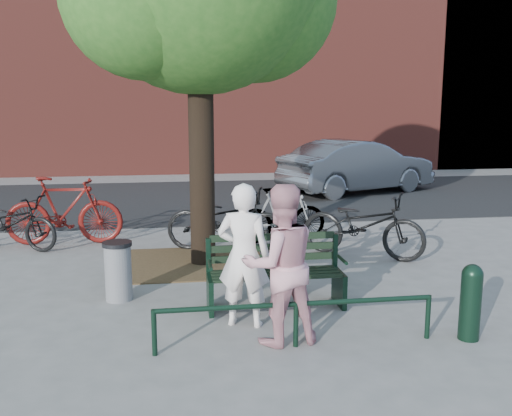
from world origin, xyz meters
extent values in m
plane|color=gray|center=(0.00, 0.00, 0.00)|extent=(90.00, 90.00, 0.00)
cube|color=brown|center=(-1.00, 2.20, 0.01)|extent=(2.40, 2.00, 0.02)
cube|color=black|center=(0.00, 8.50, 0.01)|extent=(40.00, 7.00, 0.01)
cube|color=maroon|center=(0.00, 16.00, 6.00)|extent=(45.00, 4.00, 12.00)
cube|color=black|center=(-0.84, 0.00, 0.23)|extent=(0.06, 0.52, 0.45)
cube|color=black|center=(-0.84, 0.23, 0.67)|extent=(0.06, 0.06, 0.44)
cylinder|color=black|center=(-0.84, -0.10, 0.63)|extent=(0.04, 0.36, 0.04)
cube|color=black|center=(0.84, 0.00, 0.23)|extent=(0.06, 0.52, 0.45)
cube|color=black|center=(0.84, 0.23, 0.67)|extent=(0.06, 0.06, 0.44)
cylinder|color=black|center=(0.84, -0.10, 0.63)|extent=(0.04, 0.36, 0.04)
cube|color=black|center=(0.00, 0.00, 0.45)|extent=(1.64, 0.46, 0.04)
cube|color=black|center=(0.00, 0.23, 0.74)|extent=(1.64, 0.03, 0.47)
cylinder|color=black|center=(-1.50, -1.20, 0.25)|extent=(0.06, 0.06, 0.50)
cylinder|color=black|center=(0.00, -1.20, 0.25)|extent=(0.06, 0.06, 0.50)
cylinder|color=black|center=(1.50, -1.20, 0.25)|extent=(0.06, 0.06, 0.50)
cylinder|color=black|center=(0.00, -1.20, 0.48)|extent=(3.00, 0.06, 0.06)
cylinder|color=black|center=(-0.80, 2.20, 1.90)|extent=(0.40, 0.40, 3.80)
imported|color=white|center=(-0.47, -0.50, 0.85)|extent=(0.72, 0.58, 1.70)
imported|color=#D2909A|center=(-0.15, -1.05, 0.88)|extent=(0.94, 0.79, 1.76)
cylinder|color=black|center=(1.95, -1.29, 0.37)|extent=(0.23, 0.23, 0.75)
sphere|color=black|center=(1.95, -1.29, 0.75)|extent=(0.23, 0.23, 0.23)
cylinder|color=gray|center=(-2.01, 0.60, 0.37)|extent=(0.35, 0.35, 0.74)
cylinder|color=black|center=(-2.01, 0.60, 0.77)|extent=(0.39, 0.39, 0.05)
imported|color=black|center=(-4.14, 3.59, 0.49)|extent=(1.97, 1.35, 0.98)
imported|color=#5B100D|center=(-3.26, 3.84, 0.64)|extent=(2.13, 0.66, 1.27)
imported|color=black|center=(-0.35, 2.92, 0.56)|extent=(2.26, 1.35, 1.12)
imported|color=gray|center=(0.75, 3.43, 0.52)|extent=(1.78, 0.71, 1.04)
imported|color=black|center=(1.91, 2.20, 0.56)|extent=(2.17, 1.82, 1.12)
imported|color=slate|center=(4.05, 8.97, 0.77)|extent=(4.95, 3.29, 1.54)
camera|label=1|loc=(-1.28, -6.86, 2.60)|focal=40.00mm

